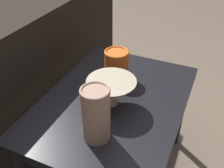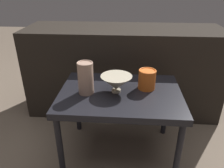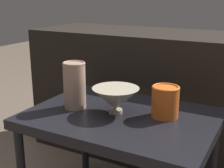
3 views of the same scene
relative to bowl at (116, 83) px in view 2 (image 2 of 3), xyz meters
name	(u,v)px [view 2 (image 2 of 3)]	position (x,y,z in m)	size (l,w,h in m)	color
ground_plane	(119,151)	(0.03, 0.00, -0.54)	(8.00, 8.00, 0.00)	#6B5B4C
table	(120,99)	(0.03, 0.00, -0.11)	(0.74, 0.54, 0.48)	black
couch_backdrop	(123,70)	(0.03, 0.61, -0.17)	(1.62, 0.50, 0.74)	black
bowl	(116,83)	(0.00, 0.00, 0.00)	(0.19, 0.19, 0.11)	#B2A88E
vase_textured_left	(86,78)	(-0.18, -0.03, 0.04)	(0.09, 0.09, 0.20)	tan
vase_colorful_right	(147,79)	(0.19, 0.06, 0.00)	(0.11, 0.11, 0.12)	orange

